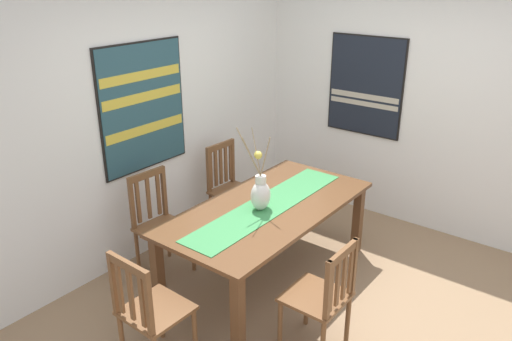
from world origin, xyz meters
TOP-DOWN VIEW (x-y plane):
  - ground_plane at (0.00, 0.00)m, footprint 6.40×6.40m
  - wall_back at (0.00, 1.86)m, footprint 6.40×0.12m
  - wall_side at (1.86, 0.00)m, footprint 0.12×6.40m
  - dining_table at (-0.03, 0.56)m, footprint 2.00×0.99m
  - table_runner at (-0.03, 0.56)m, footprint 1.84×0.36m
  - centerpiece_vase at (-0.13, 0.57)m, footprint 0.29×0.25m
  - chair_0 at (-0.50, 1.44)m, footprint 0.45×0.45m
  - chair_1 at (-0.53, -0.29)m, footprint 0.42×0.42m
  - chair_2 at (0.50, 1.45)m, footprint 0.44×0.44m
  - chair_3 at (-1.39, 0.56)m, footprint 0.43×0.43m
  - painting_on_back_wall at (-0.28, 1.79)m, footprint 0.96×0.05m
  - painting_on_side_wall at (1.79, 0.61)m, footprint 0.05×0.86m

SIDE VIEW (x-z plane):
  - ground_plane at x=0.00m, z-range -0.03..0.00m
  - chair_1 at x=-0.53m, z-range 0.02..0.93m
  - chair_3 at x=-1.39m, z-range 0.01..0.94m
  - chair_0 at x=-0.50m, z-range 0.01..0.96m
  - chair_2 at x=0.50m, z-range 0.02..0.97m
  - dining_table at x=-0.03m, z-range 0.27..1.01m
  - table_runner at x=-0.03m, z-range 0.74..0.74m
  - centerpiece_vase at x=-0.13m, z-range 0.53..1.25m
  - wall_back at x=0.00m, z-range 0.00..2.70m
  - wall_side at x=1.86m, z-range 0.00..2.70m
  - painting_on_side_wall at x=1.79m, z-range 0.91..1.98m
  - painting_on_back_wall at x=-0.28m, z-range 0.88..2.04m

